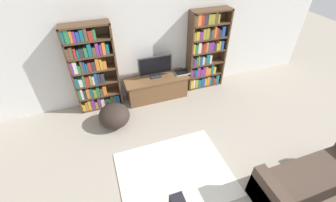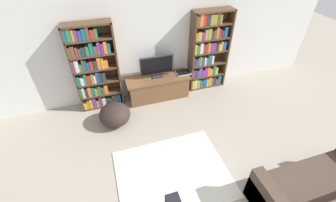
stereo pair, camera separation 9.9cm
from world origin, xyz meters
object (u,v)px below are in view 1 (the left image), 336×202
beanbag_ottoman (114,116)px  couch_right_sofa (324,193)px  tv_stand (157,88)px  bookshelf_right (205,52)px  bookshelf_left (92,70)px  television (155,66)px  laptop (182,72)px

beanbag_ottoman → couch_right_sofa: bearing=-46.5°
tv_stand → beanbag_ottoman: tv_stand is taller
couch_right_sofa → beanbag_ottoman: size_ratio=2.82×
bookshelf_right → tv_stand: bearing=-174.3°
bookshelf_left → television: bearing=-2.9°
couch_right_sofa → tv_stand: bearing=113.9°
bookshelf_left → laptop: bookshelf_left is taller
bookshelf_right → television: bearing=-176.9°
bookshelf_left → bookshelf_right: bearing=-0.0°
laptop → beanbag_ottoman: size_ratio=0.54×
bookshelf_right → tv_stand: bookshelf_right is taller
tv_stand → television: size_ratio=1.90×
television → beanbag_ottoman: (-1.10, -0.68, -0.58)m
tv_stand → beanbag_ottoman: 1.27m
television → beanbag_ottoman: bearing=-148.5°
tv_stand → beanbag_ottoman: size_ratio=2.33×
bookshelf_left → beanbag_ottoman: size_ratio=3.02×
tv_stand → bookshelf_right: bearing=5.7°
bookshelf_right → laptop: bookshelf_right is taller
bookshelf_left → bookshelf_right: same height
tv_stand → couch_right_sofa: size_ratio=0.83×
couch_right_sofa → beanbag_ottoman: (-2.59, 2.72, -0.07)m
bookshelf_right → bookshelf_left: bearing=180.0°
bookshelf_right → couch_right_sofa: (0.23, -3.47, -0.63)m
laptop → television: bearing=176.7°
bookshelf_left → laptop: bearing=-3.0°
tv_stand → laptop: size_ratio=4.31×
television → bookshelf_left: bearing=177.1°
bookshelf_left → tv_stand: 1.50m
bookshelf_right → beanbag_ottoman: size_ratio=3.02×
television → couch_right_sofa: size_ratio=0.43×
beanbag_ottoman → television: bearing=31.5°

